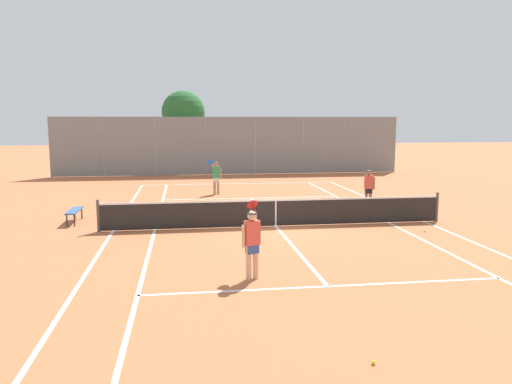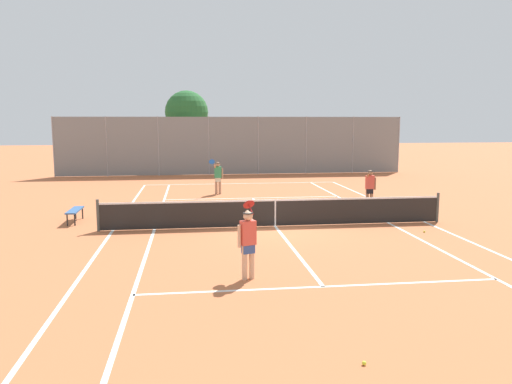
{
  "view_description": "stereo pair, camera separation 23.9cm",
  "coord_description": "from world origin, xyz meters",
  "views": [
    {
      "loc": [
        -3.09,
        -16.71,
        3.66
      ],
      "look_at": [
        -0.48,
        1.5,
        1.0
      ],
      "focal_mm": 35.0,
      "sensor_mm": 36.0,
      "label": 1
    },
    {
      "loc": [
        -2.85,
        -16.75,
        3.66
      ],
      "look_at": [
        -0.48,
        1.5,
        1.0
      ],
      "focal_mm": 35.0,
      "sensor_mm": 36.0,
      "label": 2
    }
  ],
  "objects": [
    {
      "name": "loose_tennis_ball_1",
      "position": [
        -0.32,
        -9.96,
        0.03
      ],
      "size": [
        0.07,
        0.07,
        0.07
      ],
      "primitive_type": "sphere",
      "color": "#D1DB33",
      "rests_on": "ground"
    },
    {
      "name": "loose_tennis_ball_0",
      "position": [
        4.7,
        -1.59,
        0.03
      ],
      "size": [
        0.07,
        0.07,
        0.07
      ],
      "primitive_type": "sphere",
      "color": "#D1DB33",
      "rests_on": "ground"
    },
    {
      "name": "player_far_left",
      "position": [
        -1.56,
        7.87,
        0.93
      ],
      "size": [
        0.72,
        0.72,
        1.77
      ],
      "color": "tan",
      "rests_on": "ground"
    },
    {
      "name": "courtside_bench",
      "position": [
        -7.06,
        1.65,
        0.41
      ],
      "size": [
        0.36,
        1.5,
        0.47
      ],
      "color": "#33598C",
      "rests_on": "ground"
    },
    {
      "name": "court_line_markings",
      "position": [
        0.0,
        0.0,
        0.0
      ],
      "size": [
        11.1,
        23.9,
        0.01
      ],
      "color": "silver",
      "rests_on": "ground"
    },
    {
      "name": "player_far_right",
      "position": [
        4.51,
        3.06,
        0.91
      ],
      "size": [
        0.46,
        0.47,
        1.6
      ],
      "color": "#936B4C",
      "rests_on": "ground"
    },
    {
      "name": "player_near_side",
      "position": [
        -1.59,
        -5.62,
        0.93
      ],
      "size": [
        0.5,
        0.86,
        1.77
      ],
      "color": "#D8A884",
      "rests_on": "ground"
    },
    {
      "name": "back_fence",
      "position": [
        -0.0,
        16.86,
        1.95
      ],
      "size": [
        23.39,
        0.08,
        3.9
      ],
      "color": "gray",
      "rests_on": "ground"
    },
    {
      "name": "ground_plane",
      "position": [
        0.0,
        0.0,
        0.0
      ],
      "size": [
        120.0,
        120.0,
        0.0
      ],
      "primitive_type": "plane",
      "color": "#BC663D"
    },
    {
      "name": "tree_behind_left",
      "position": [
        -3.16,
        19.05,
        4.1
      ],
      "size": [
        3.01,
        3.01,
        5.72
      ],
      "color": "brown",
      "rests_on": "ground"
    },
    {
      "name": "tennis_net",
      "position": [
        0.0,
        0.0,
        0.51
      ],
      "size": [
        12.0,
        0.1,
        1.07
      ],
      "color": "#474C47",
      "rests_on": "ground"
    }
  ]
}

